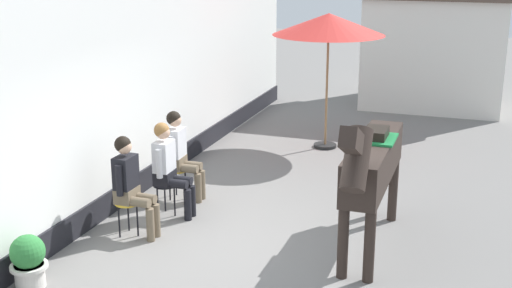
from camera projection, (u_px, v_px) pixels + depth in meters
The scene contains 9 objects.
ground_plane at pixel (313, 177), 11.42m from camera, with size 40.00×40.00×0.00m, color slate.
pub_facade_wall at pixel (132, 96), 10.42m from camera, with size 0.34×14.00×3.40m.
distant_cottage at pixel (436, 31), 16.05m from camera, with size 3.40×2.60×3.50m.
seated_visitor_near at pixel (130, 181), 8.91m from camera, with size 0.61×0.49×1.39m.
seated_visitor_middle at pixel (168, 165), 9.58m from camera, with size 0.61×0.49×1.39m.
seated_visitor_far at pixel (180, 151), 10.23m from camera, with size 0.61×0.49×1.39m.
saddled_horse_center at pixel (371, 165), 8.37m from camera, with size 0.50×3.00×2.06m.
flower_planter_near at pixel (28, 260), 7.66m from camera, with size 0.43×0.43×0.64m.
cafe_parasol at pixel (329, 25), 12.43m from camera, with size 2.10×2.10×2.58m.
Camera 1 is at (2.62, -7.51, 3.79)m, focal length 47.18 mm.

